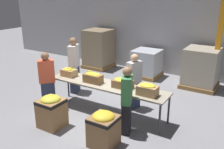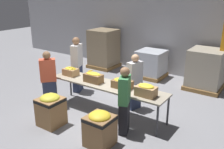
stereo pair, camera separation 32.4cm
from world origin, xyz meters
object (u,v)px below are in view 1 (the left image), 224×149
Objects in this scene: banana_box_2 at (123,83)px; pallet_stack_2 at (98,49)px; banana_box_1 at (93,77)px; pallet_stack_1 at (146,64)px; support_pillar at (221,28)px; pallet_stack_0 at (201,68)px; banana_box_3 at (148,89)px; banana_box_0 at (69,72)px; volunteer_2 at (134,82)px; volunteer_3 at (47,81)px; volunteer_1 at (74,65)px; donation_bin_1 at (104,128)px; sorting_table at (107,86)px; volunteer_0 at (127,101)px; donation_bin_0 at (52,110)px.

pallet_stack_2 reaches higher than banana_box_2.
pallet_stack_1 is (0.05, 3.35, -0.46)m from banana_box_1.
banana_box_1 is 4.32m from support_pillar.
banana_box_3 is at bearing -98.27° from pallet_stack_0.
banana_box_0 is 0.26× the size of volunteer_2.
volunteer_2 is at bearing -114.65° from pallet_stack_0.
volunteer_3 is 4.95m from pallet_stack_0.
pallet_stack_2 reaches higher than pallet_stack_0.
banana_box_2 is 0.28× the size of volunteer_1.
donation_bin_1 is 0.19× the size of support_pillar.
donation_bin_1 is at bearing -54.55° from pallet_stack_2.
banana_box_0 is 0.10× the size of support_pillar.
volunteer_3 is (-0.29, -0.57, -0.15)m from banana_box_0.
sorting_table is at bearing 119.97° from donation_bin_1.
pallet_stack_0 is at bearing -32.65° from volunteer_0.
donation_bin_1 is at bearing 28.09° from volunteer_1.
banana_box_2 is 1.83m from donation_bin_0.
volunteer_1 is at bearing -74.81° from volunteer_2.
pallet_stack_1 is at bearing 103.15° from donation_bin_1.
volunteer_1 reaches higher than donation_bin_1.
sorting_table is 0.82× the size of support_pillar.
volunteer_3 is at bearing -159.83° from sorting_table.
volunteer_3 is 4.00m from pallet_stack_2.
sorting_table is at bearing -18.67° from volunteer_2.
volunteer_2 is (2.13, -0.09, -0.10)m from volunteer_1.
support_pillar is at bearing -1.03° from volunteer_3.
pallet_stack_1 is at bearing 89.18° from banana_box_1.
banana_box_0 is 4.34m from pallet_stack_0.
banana_box_1 is at bearing -4.39° from banana_box_0.
pallet_stack_0 reaches higher than banana_box_0.
banana_box_2 is 2.10m from volunteer_3.
banana_box_1 reaches higher than donation_bin_0.
banana_box_0 is 1.84m from volunteer_2.
volunteer_1 is at bearing 46.99° from volunteer_3.
sorting_table is 1.19m from banana_box_3.
donation_bin_0 is 0.77× the size of pallet_stack_1.
banana_box_0 is 2.22m from volunteer_0.
donation_bin_0 is (0.51, -1.27, -0.51)m from banana_box_0.
volunteer_0 reaches higher than banana_box_3.
volunteer_0 is at bearing 41.08° from volunteer_1.
support_pillar is (1.33, 4.61, 1.59)m from donation_bin_1.
donation_bin_1 is at bearing -47.22° from banana_box_1.
pallet_stack_1 is at bearing 95.77° from sorting_table.
banana_box_2 reaches higher than pallet_stack_1.
sorting_table reaches higher than donation_bin_1.
banana_box_3 reaches higher than donation_bin_1.
volunteer_1 reaches higher than pallet_stack_0.
volunteer_0 is at bearing -120.87° from banana_box_3.
volunteer_3 is 4.05m from pallet_stack_1.
banana_box_3 is (2.42, -0.09, 0.02)m from banana_box_0.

